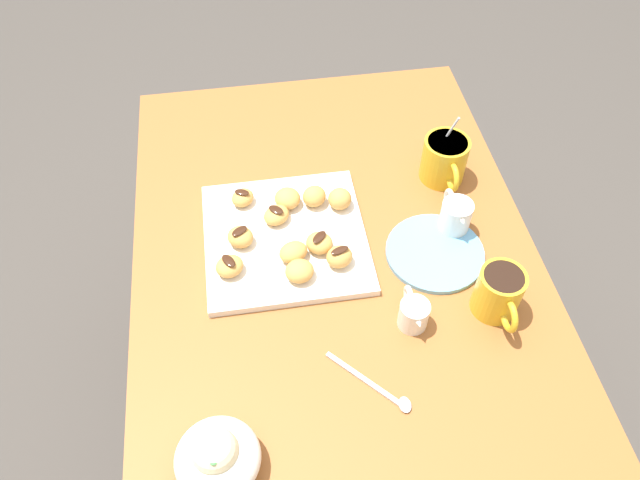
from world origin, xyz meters
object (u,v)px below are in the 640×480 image
Objects in this scene: beignet_1 at (319,241)px; beignet_6 at (341,257)px; chocolate_sauce_pitcher at (414,313)px; beignet_5 at (293,252)px; ice_cream_bowl at (217,457)px; beignet_10 at (340,199)px; dining_table at (334,289)px; beignet_7 at (243,198)px; saucer_sky_left at (435,253)px; pastry_plate_square at (285,238)px; beignet_9 at (230,266)px; beignet_4 at (300,271)px; cream_pitcher_white at (455,215)px; beignet_8 at (276,215)px; coffee_mug_mustard_left at (445,159)px; beignet_3 at (314,196)px; coffee_mug_mustard_right at (499,292)px; beignet_0 at (287,198)px; beignet_2 at (240,237)px.

beignet_6 is (0.04, 0.03, 0.00)m from beignet_1.
chocolate_sauce_pitcher reaches higher than beignet_5.
ice_cream_bowl is 0.39m from beignet_5.
dining_table is at bearing -14.05° from beignet_10.
beignet_5 is 1.16× the size of beignet_7.
pastry_plate_square is at bearing -105.58° from saucer_sky_left.
ice_cream_bowl is 0.35m from beignet_9.
beignet_5 reaches higher than dining_table.
beignet_4 is at bearing -52.62° from dining_table.
cream_pitcher_white is 0.24m from chocolate_sauce_pitcher.
beignet_6 reaches higher than saucer_sky_left.
cream_pitcher_white is at bearing 79.65° from beignet_8.
chocolate_sauce_pitcher reaches higher than beignet_8.
beignet_3 is at bearing -80.36° from coffee_mug_mustard_left.
beignet_1 reaches higher than dining_table.
beignet_8 is (-0.14, -0.03, -0.00)m from beignet_4.
coffee_mug_mustard_left is at bearing 180.00° from coffee_mug_mustard_right.
beignet_0 is at bearing -100.59° from beignet_10.
beignet_6 is at bearing -9.10° from beignet_10.
coffee_mug_mustard_right is (0.21, 0.35, 0.04)m from pastry_plate_square.
beignet_3 is at bearing 85.36° from beignet_0.
coffee_mug_mustard_left is (-0.16, 0.26, 0.18)m from dining_table.
beignet_7 is at bearing -126.34° from coffee_mug_mustard_right.
coffee_mug_mustard_right reaches higher than beignet_1.
coffee_mug_mustard_left reaches higher than beignet_2.
coffee_mug_mustard_right is 2.50× the size of beignet_10.
beignet_5 reaches higher than beignet_9.
beignet_7 is (-0.31, -0.42, -0.02)m from coffee_mug_mustard_right.
beignet_1 is 0.94× the size of beignet_5.
beignet_0 is 0.18m from beignet_4.
beignet_10 is (0.04, 0.19, 0.01)m from beignet_7.
beignet_5 reaches higher than pastry_plate_square.
chocolate_sauce_pitcher is (0.01, -0.15, -0.02)m from coffee_mug_mustard_right.
chocolate_sauce_pitcher is (0.34, -0.15, -0.02)m from coffee_mug_mustard_left.
coffee_mug_mustard_left is 0.24m from beignet_10.
beignet_5 is (0.13, -0.06, -0.00)m from beignet_3.
beignet_2 is (-0.03, -0.14, 0.00)m from beignet_1.
coffee_mug_mustard_right is at bearing 44.27° from beignet_3.
beignet_10 reaches higher than beignet_0.
pastry_plate_square is at bearing 122.36° from beignet_9.
beignet_1 is 0.97× the size of beignet_4.
beignet_8 is (-0.10, -0.02, -0.00)m from beignet_5.
saucer_sky_left is 3.45× the size of beignet_5.
beignet_0 is at bearing -131.18° from coffee_mug_mustard_right.
beignet_0 is at bearing -153.54° from beignet_6.
chocolate_sauce_pitcher is at bearing 37.23° from beignet_1.
pastry_plate_square is 0.10m from beignet_3.
pastry_plate_square reaches higher than saucer_sky_left.
beignet_10 is (-0.10, 0.03, 0.16)m from dining_table.
beignet_10 is (-0.06, 0.12, 0.03)m from pastry_plate_square.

